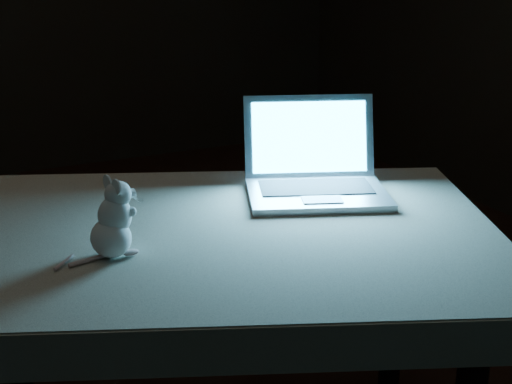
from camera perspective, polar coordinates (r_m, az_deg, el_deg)
table at (r=1.85m, az=-3.85°, el=-12.87°), size 1.47×1.24×0.67m
tablecloth at (r=1.68m, az=-4.70°, el=-4.80°), size 1.53×1.21×0.09m
laptop at (r=1.87m, az=4.84°, el=3.01°), size 0.44×0.42×0.24m
plush_mouse at (r=1.55m, az=-11.20°, el=-1.99°), size 0.13×0.13×0.17m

